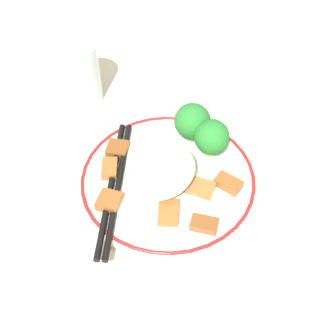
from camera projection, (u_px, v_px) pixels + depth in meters
The scene contains 15 objects.
ground_plane at pixel (168, 186), 0.61m from camera, with size 3.00×3.00×0.00m, color beige.
plate at pixel (168, 181), 0.61m from camera, with size 0.23×0.23×0.02m.
rice_mound at pixel (164, 172), 0.57m from camera, with size 0.09×0.08×0.05m.
broccoli_back_left at pixel (212, 137), 0.60m from camera, with size 0.05×0.05×0.05m.
broccoli_back_center at pixel (192, 122), 0.62m from camera, with size 0.05×0.05×0.06m.
meat_near_front at pixel (154, 166), 0.61m from camera, with size 0.05×0.05×0.01m.
meat_near_left at pixel (201, 188), 0.58m from camera, with size 0.04×0.04×0.01m.
meat_near_right at pixel (168, 212), 0.56m from camera, with size 0.04×0.04×0.01m.
meat_near_back at pixel (228, 183), 0.59m from camera, with size 0.02×0.04×0.01m.
meat_on_rice_edge at pixel (110, 169), 0.60m from camera, with size 0.04×0.04×0.01m.
meat_mid_left at pixel (204, 224), 0.55m from camera, with size 0.03×0.04×0.01m.
meat_mid_right at pixel (109, 201), 0.57m from camera, with size 0.04×0.04×0.01m.
meat_far_scatter at pixel (117, 149), 0.63m from camera, with size 0.04×0.04×0.01m.
chopsticks at pixel (115, 186), 0.59m from camera, with size 0.18×0.15×0.01m.
drinking_glass at pixel (78, 73), 0.69m from camera, with size 0.06×0.06×0.10m.
Camera 1 is at (-0.27, -0.26, 0.49)m, focal length 50.00 mm.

